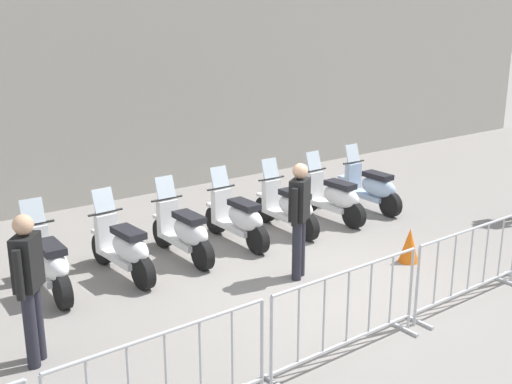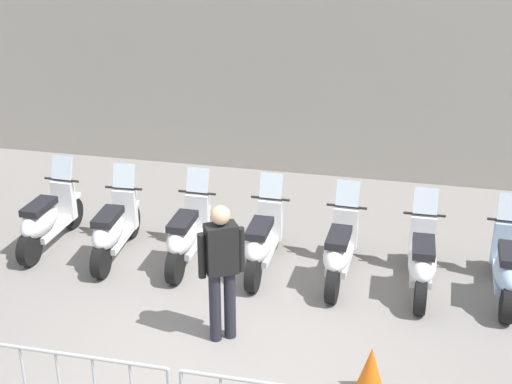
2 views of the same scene
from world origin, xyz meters
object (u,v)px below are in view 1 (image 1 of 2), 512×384
at_px(motorcycle_5, 333,197).
at_px(motorcycle_2, 184,232).
at_px(motorcycle_6, 371,188).
at_px(motorcycle_1, 124,248).
at_px(traffic_cone, 409,245).
at_px(motorcycle_0, 48,263).
at_px(barrier_segment_3, 470,266).
at_px(officer_by_barriers, 299,214).
at_px(motorcycle_3, 238,218).
at_px(motorcycle_4, 288,207).
at_px(barrier_segment_2, 347,314).
at_px(officer_mid_plaza, 29,281).

bearing_deg(motorcycle_5, motorcycle_2, 178.68).
height_order(motorcycle_2, motorcycle_6, same).
relative_size(motorcycle_1, motorcycle_6, 1.00).
bearing_deg(traffic_cone, motorcycle_0, 154.52).
relative_size(barrier_segment_3, officer_by_barriers, 1.27).
xyz_separation_m(motorcycle_3, motorcycle_4, (1.07, -0.05, 0.00)).
xyz_separation_m(motorcycle_4, traffic_cone, (0.56, -2.24, -0.18)).
height_order(motorcycle_0, traffic_cone, motorcycle_0).
xyz_separation_m(motorcycle_1, barrier_segment_2, (0.95, -3.58, 0.07)).
relative_size(motorcycle_4, motorcycle_5, 1.00).
bearing_deg(motorcycle_4, motorcycle_2, 179.11).
distance_m(motorcycle_5, traffic_cone, 2.27).
distance_m(motorcycle_6, officer_by_barriers, 3.76).
height_order(motorcycle_6, barrier_segment_2, motorcycle_6).
relative_size(motorcycle_3, motorcycle_6, 1.00).
height_order(motorcycle_1, barrier_segment_2, motorcycle_1).
relative_size(motorcycle_0, motorcycle_6, 1.00).
relative_size(motorcycle_3, traffic_cone, 3.13).
bearing_deg(motorcycle_4, barrier_segment_3, -89.63).
bearing_deg(motorcycle_2, barrier_segment_3, -59.45).
height_order(motorcycle_4, officer_by_barriers, officer_by_barriers).
bearing_deg(motorcycle_3, barrier_segment_3, -73.47).
bearing_deg(officer_by_barriers, traffic_cone, -19.28).
bearing_deg(motorcycle_3, motorcycle_1, -177.87).
bearing_deg(barrier_segment_2, motorcycle_3, 71.93).
xyz_separation_m(motorcycle_1, officer_by_barriers, (2.01, -1.59, 0.53)).
xyz_separation_m(motorcycle_2, officer_mid_plaza, (-2.92, -1.62, 0.53)).
bearing_deg(traffic_cone, barrier_segment_3, -111.04).
bearing_deg(motorcycle_2, motorcycle_4, -0.89).
bearing_deg(motorcycle_0, officer_by_barriers, -28.77).
bearing_deg(motorcycle_1, motorcycle_4, 0.57).
bearing_deg(motorcycle_2, traffic_cone, -40.00).
bearing_deg(motorcycle_6, motorcycle_1, -179.80).
distance_m(motorcycle_1, traffic_cone, 4.38).
bearing_deg(motorcycle_2, motorcycle_1, -176.50).
relative_size(motorcycle_1, motorcycle_2, 1.00).
height_order(motorcycle_5, barrier_segment_2, motorcycle_5).
distance_m(motorcycle_5, barrier_segment_3, 3.75).
xyz_separation_m(barrier_segment_3, traffic_cone, (0.54, 1.40, -0.25)).
height_order(motorcycle_6, officer_by_barriers, officer_by_barriers).
relative_size(motorcycle_3, officer_mid_plaza, 1.00).
distance_m(motorcycle_1, officer_mid_plaza, 2.47).
bearing_deg(motorcycle_3, motorcycle_2, -179.23).
bearing_deg(motorcycle_4, officer_mid_plaza, -162.64).
bearing_deg(officer_mid_plaza, motorcycle_0, 65.18).
bearing_deg(motorcycle_2, officer_mid_plaza, -151.02).
relative_size(motorcycle_0, officer_by_barriers, 1.00).
bearing_deg(barrier_segment_2, motorcycle_4, 57.90).
bearing_deg(motorcycle_5, motorcycle_1, 179.88).
height_order(motorcycle_3, barrier_segment_2, motorcycle_3).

